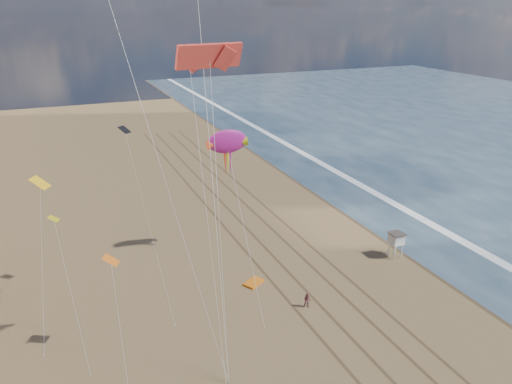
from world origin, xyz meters
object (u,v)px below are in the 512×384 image
grounded_kite (254,283)px  kite_flyer_b (307,300)px  lifeguard_stand (396,239)px  show_kite (227,142)px

grounded_kite → kite_flyer_b: kite_flyer_b is taller
lifeguard_stand → grounded_kite: (-16.47, 0.80, -2.07)m
show_kite → grounded_kite: bearing=-91.0°
kite_flyer_b → grounded_kite: bearing=149.1°
kite_flyer_b → show_kite: bearing=134.0°
grounded_kite → kite_flyer_b: (2.93, -5.72, 0.63)m
lifeguard_stand → show_kite: show_kite is taller
show_kite → kite_flyer_b: 17.93m
lifeguard_stand → kite_flyer_b: bearing=-160.0°
lifeguard_stand → show_kite: bearing=153.6°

